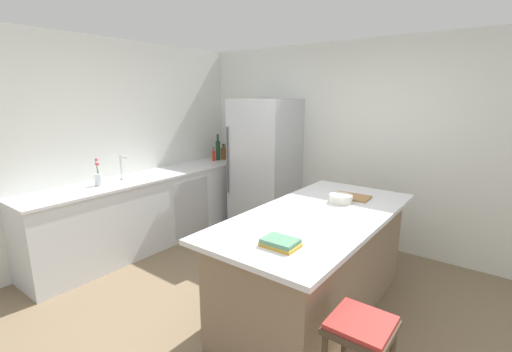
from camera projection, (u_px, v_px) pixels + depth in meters
name	position (u px, v px, depth m)	size (l,w,h in m)	color
ground_plane	(256.00, 320.00, 3.07)	(7.20, 7.20, 0.00)	#7A664C
wall_rear	(361.00, 145.00, 4.52)	(6.00, 0.10, 2.60)	silver
wall_left	(95.00, 148.00, 4.22)	(0.10, 6.00, 2.60)	silver
counter_run_left	(153.00, 209.00, 4.60)	(0.64, 3.20, 0.93)	silver
kitchen_island	(316.00, 262.00, 3.13)	(1.05, 2.21, 0.93)	#8E755B
refrigerator	(265.00, 166.00, 5.01)	(0.83, 0.77, 1.88)	#B7BABF
bar_stool	(360.00, 339.00, 2.04)	(0.36, 0.36, 0.67)	#473828
sink_faucet	(122.00, 167.00, 4.20)	(0.15, 0.05, 0.30)	silver
flower_vase	(98.00, 178.00, 3.95)	(0.09, 0.09, 0.32)	silver
olive_oil_bottle	(227.00, 150.00, 5.62)	(0.06, 0.06, 0.33)	olive
whiskey_bottle	(224.00, 153.00, 5.55)	(0.08, 0.08, 0.25)	brown
wine_bottle	(218.00, 150.00, 5.48)	(0.07, 0.07, 0.41)	#19381E
hot_sauce_bottle	(214.00, 156.00, 5.43)	(0.05, 0.05, 0.21)	red
cookbook_stack	(280.00, 243.00, 2.36)	(0.26, 0.18, 0.05)	gold
mixing_bowl	(341.00, 199.00, 3.32)	(0.22, 0.22, 0.08)	silver
cutting_board	(351.00, 197.00, 3.49)	(0.37, 0.26, 0.02)	#9E7042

